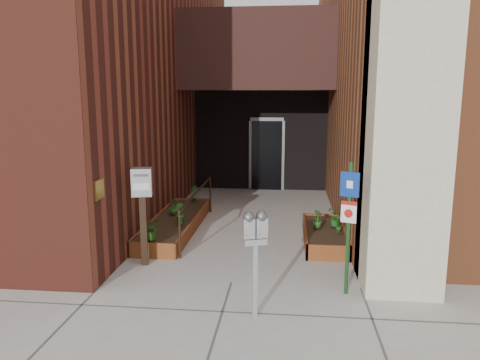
# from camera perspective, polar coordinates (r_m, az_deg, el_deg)

# --- Properties ---
(ground) EXTENTS (80.00, 80.00, 0.00)m
(ground) POSITION_cam_1_polar(r_m,az_deg,el_deg) (7.52, -1.09, -12.41)
(ground) COLOR #9E9991
(ground) RESTS_ON ground
(architecture) EXTENTS (20.00, 14.60, 10.00)m
(architecture) POSITION_cam_1_polar(r_m,az_deg,el_deg) (13.95, 1.73, 19.04)
(architecture) COLOR maroon
(architecture) RESTS_ON ground
(planter_left) EXTENTS (0.90, 3.60, 0.30)m
(planter_left) POSITION_cam_1_polar(r_m,az_deg,el_deg) (10.26, -7.88, -5.37)
(planter_left) COLOR brown
(planter_left) RESTS_ON ground
(planter_right) EXTENTS (0.80, 2.20, 0.30)m
(planter_right) POSITION_cam_1_polar(r_m,az_deg,el_deg) (9.52, 10.24, -6.70)
(planter_right) COLOR brown
(planter_right) RESTS_ON ground
(handrail) EXTENTS (0.04, 3.34, 0.90)m
(handrail) POSITION_cam_1_polar(r_m,az_deg,el_deg) (9.95, -5.24, -2.16)
(handrail) COLOR black
(handrail) RESTS_ON ground
(parking_meter) EXTENTS (0.34, 0.21, 1.45)m
(parking_meter) POSITION_cam_1_polar(r_m,az_deg,el_deg) (6.09, 1.84, -6.80)
(parking_meter) COLOR #B4B4B7
(parking_meter) RESTS_ON ground
(sign_post) EXTENTS (0.26, 0.12, 1.98)m
(sign_post) POSITION_cam_1_polar(r_m,az_deg,el_deg) (6.92, 13.13, -4.14)
(sign_post) COLOR #153A16
(sign_post) RESTS_ON ground
(payment_dropbox) EXTENTS (0.38, 0.31, 1.70)m
(payment_dropbox) POSITION_cam_1_polar(r_m,az_deg,el_deg) (8.08, -11.81, -1.89)
(payment_dropbox) COLOR black
(payment_dropbox) RESTS_ON ground
(shrub_left_a) EXTENTS (0.43, 0.43, 0.41)m
(shrub_left_a) POSITION_cam_1_polar(r_m,az_deg,el_deg) (8.70, -10.76, -5.85)
(shrub_left_a) COLOR #265217
(shrub_left_a) RESTS_ON planter_left
(shrub_left_b) EXTENTS (0.31, 0.31, 0.41)m
(shrub_left_b) POSITION_cam_1_polar(r_m,az_deg,el_deg) (9.67, -7.38, -4.07)
(shrub_left_b) COLOR #27611B
(shrub_left_b) RESTS_ON planter_left
(shrub_left_c) EXTENTS (0.25, 0.25, 0.32)m
(shrub_left_c) POSITION_cam_1_polar(r_m,az_deg,el_deg) (10.43, -8.17, -3.24)
(shrub_left_c) COLOR #27611B
(shrub_left_c) RESTS_ON planter_left
(shrub_left_d) EXTENTS (0.29, 0.29, 0.39)m
(shrub_left_d) POSITION_cam_1_polar(r_m,az_deg,el_deg) (11.55, -5.69, -1.64)
(shrub_left_d) COLOR #1E5E1A
(shrub_left_d) RESTS_ON planter_left
(shrub_right_a) EXTENTS (0.27, 0.27, 0.34)m
(shrub_right_a) POSITION_cam_1_polar(r_m,az_deg,el_deg) (9.42, 9.42, -4.73)
(shrub_right_a) COLOR #255518
(shrub_right_a) RESTS_ON planter_right
(shrub_right_b) EXTENTS (0.22, 0.22, 0.36)m
(shrub_right_b) POSITION_cam_1_polar(r_m,az_deg,el_deg) (9.18, 12.00, -5.19)
(shrub_right_b) COLOR #1F5618
(shrub_right_b) RESTS_ON planter_right
(shrub_right_c) EXTENTS (0.42, 0.42, 0.35)m
(shrub_right_c) POSITION_cam_1_polar(r_m,az_deg,el_deg) (9.58, 11.50, -4.53)
(shrub_right_c) COLOR #1F5418
(shrub_right_c) RESTS_ON planter_right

